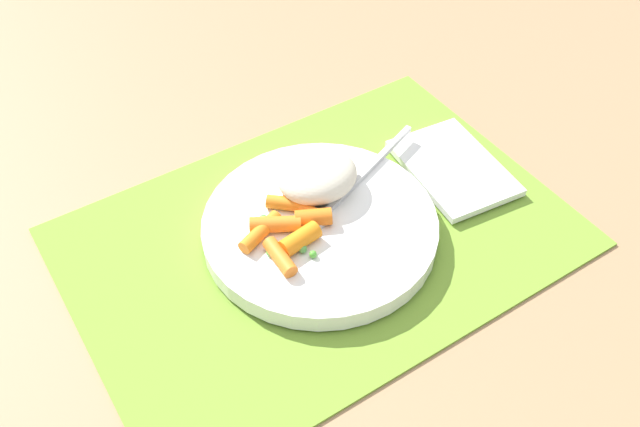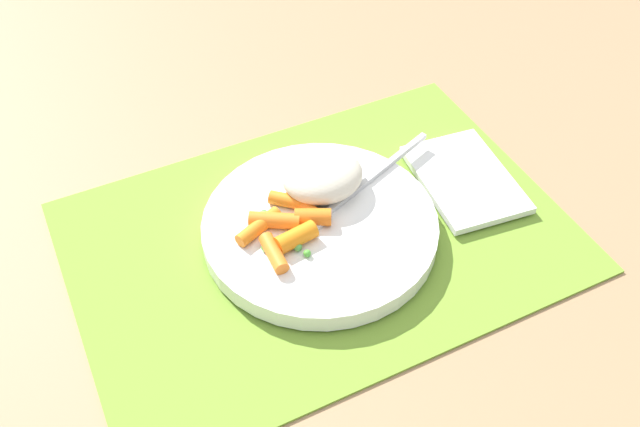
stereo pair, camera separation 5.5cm
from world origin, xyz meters
The scene contains 8 objects.
ground_plane centered at (0.00, 0.00, 0.00)m, with size 2.40×2.40×0.00m, color #997551.
placemat centered at (0.00, 0.00, 0.00)m, with size 0.48×0.34×0.01m, color olive.
plate centered at (0.00, 0.00, 0.02)m, with size 0.23×0.23×0.02m, color white.
rice_mound centered at (-0.02, -0.04, 0.04)m, with size 0.08×0.07×0.04m, color beige.
carrot_portion centered at (0.03, 0.00, 0.03)m, with size 0.10×0.10×0.02m.
pea_scatter centered at (0.04, 0.00, 0.03)m, with size 0.05×0.08×0.01m.
fork centered at (-0.04, -0.02, 0.03)m, with size 0.19×0.09×0.01m.
napkin centered at (-0.17, 0.00, 0.01)m, with size 0.09×0.13×0.01m, color white.
Camera 2 is at (0.20, 0.42, 0.52)m, focal length 39.34 mm.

